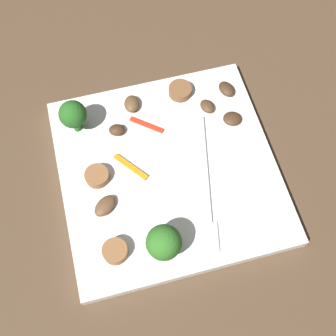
{
  "coord_description": "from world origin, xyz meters",
  "views": [
    {
      "loc": [
        0.22,
        -0.06,
        0.5
      ],
      "look_at": [
        0.0,
        0.0,
        0.02
      ],
      "focal_mm": 45.91,
      "sensor_mm": 36.0,
      "label": 1
    }
  ],
  "objects_px": {
    "fork": "(207,191)",
    "mushroom_1": "(105,206)",
    "mushroom_3": "(232,119)",
    "mushroom_4": "(117,130)",
    "sausage_slice_0": "(115,251)",
    "pepper_strip_1": "(131,167)",
    "mushroom_0": "(227,89)",
    "mushroom_5": "(132,104)",
    "mushroom_2": "(207,106)",
    "pepper_strip_2": "(147,125)",
    "sausage_slice_1": "(180,91)",
    "plate": "(168,171)",
    "broccoli_floret_0": "(73,115)",
    "sausage_slice_2": "(97,176)",
    "broccoli_floret_1": "(164,243)"
  },
  "relations": [
    {
      "from": "sausage_slice_0",
      "to": "pepper_strip_2",
      "type": "bearing_deg",
      "value": 154.73
    },
    {
      "from": "mushroom_2",
      "to": "pepper_strip_2",
      "type": "distance_m",
      "value": 0.08
    },
    {
      "from": "sausage_slice_1",
      "to": "mushroom_5",
      "type": "bearing_deg",
      "value": -86.46
    },
    {
      "from": "sausage_slice_1",
      "to": "mushroom_5",
      "type": "relative_size",
      "value": 1.18
    },
    {
      "from": "broccoli_floret_0",
      "to": "mushroom_3",
      "type": "xyz_separation_m",
      "value": [
        0.04,
        0.2,
        -0.03
      ]
    },
    {
      "from": "sausage_slice_2",
      "to": "mushroom_3",
      "type": "relative_size",
      "value": 1.23
    },
    {
      "from": "pepper_strip_1",
      "to": "pepper_strip_2",
      "type": "bearing_deg",
      "value": 148.57
    },
    {
      "from": "sausage_slice_0",
      "to": "pepper_strip_1",
      "type": "height_order",
      "value": "sausage_slice_0"
    },
    {
      "from": "sausage_slice_2",
      "to": "mushroom_2",
      "type": "xyz_separation_m",
      "value": [
        -0.06,
        0.16,
        -0.0
      ]
    },
    {
      "from": "plate",
      "to": "fork",
      "type": "xyz_separation_m",
      "value": [
        0.04,
        0.04,
        0.01
      ]
    },
    {
      "from": "pepper_strip_1",
      "to": "mushroom_5",
      "type": "bearing_deg",
      "value": 166.38
    },
    {
      "from": "broccoli_floret_0",
      "to": "broccoli_floret_1",
      "type": "bearing_deg",
      "value": 20.43
    },
    {
      "from": "mushroom_3",
      "to": "pepper_strip_2",
      "type": "distance_m",
      "value": 0.11
    },
    {
      "from": "broccoli_floret_1",
      "to": "mushroom_5",
      "type": "bearing_deg",
      "value": 177.9
    },
    {
      "from": "mushroom_4",
      "to": "pepper_strip_1",
      "type": "relative_size",
      "value": 0.4
    },
    {
      "from": "broccoli_floret_1",
      "to": "sausage_slice_0",
      "type": "xyz_separation_m",
      "value": [
        -0.01,
        -0.05,
        -0.02
      ]
    },
    {
      "from": "mushroom_1",
      "to": "plate",
      "type": "bearing_deg",
      "value": 110.22
    },
    {
      "from": "plate",
      "to": "mushroom_2",
      "type": "distance_m",
      "value": 0.1
    },
    {
      "from": "mushroom_3",
      "to": "fork",
      "type": "bearing_deg",
      "value": -34.85
    },
    {
      "from": "broccoli_floret_1",
      "to": "pepper_strip_1",
      "type": "distance_m",
      "value": 0.12
    },
    {
      "from": "plate",
      "to": "mushroom_3",
      "type": "height_order",
      "value": "mushroom_3"
    },
    {
      "from": "sausage_slice_2",
      "to": "pepper_strip_1",
      "type": "relative_size",
      "value": 0.58
    },
    {
      "from": "fork",
      "to": "broccoli_floret_1",
      "type": "distance_m",
      "value": 0.09
    },
    {
      "from": "mushroom_5",
      "to": "mushroom_1",
      "type": "bearing_deg",
      "value": -25.21
    },
    {
      "from": "mushroom_0",
      "to": "mushroom_5",
      "type": "relative_size",
      "value": 1.0
    },
    {
      "from": "mushroom_0",
      "to": "sausage_slice_0",
      "type": "bearing_deg",
      "value": -46.59
    },
    {
      "from": "mushroom_1",
      "to": "pepper_strip_2",
      "type": "xyz_separation_m",
      "value": [
        -0.1,
        0.07,
        -0.0
      ]
    },
    {
      "from": "fork",
      "to": "pepper_strip_1",
      "type": "bearing_deg",
      "value": -110.69
    },
    {
      "from": "mushroom_0",
      "to": "mushroom_4",
      "type": "relative_size",
      "value": 1.28
    },
    {
      "from": "sausage_slice_1",
      "to": "mushroom_4",
      "type": "distance_m",
      "value": 0.1
    },
    {
      "from": "fork",
      "to": "mushroom_1",
      "type": "distance_m",
      "value": 0.12
    },
    {
      "from": "sausage_slice_0",
      "to": "mushroom_1",
      "type": "relative_size",
      "value": 0.94
    },
    {
      "from": "mushroom_2",
      "to": "fork",
      "type": "bearing_deg",
      "value": -17.08
    },
    {
      "from": "mushroom_3",
      "to": "sausage_slice_0",
      "type": "bearing_deg",
      "value": -53.82
    },
    {
      "from": "broccoli_floret_1",
      "to": "mushroom_4",
      "type": "relative_size",
      "value": 2.47
    },
    {
      "from": "mushroom_1",
      "to": "mushroom_2",
      "type": "bearing_deg",
      "value": 123.21
    },
    {
      "from": "broccoli_floret_0",
      "to": "mushroom_0",
      "type": "relative_size",
      "value": 1.98
    },
    {
      "from": "broccoli_floret_1",
      "to": "mushroom_2",
      "type": "bearing_deg",
      "value": 148.81
    },
    {
      "from": "broccoli_floret_1",
      "to": "sausage_slice_0",
      "type": "relative_size",
      "value": 1.75
    },
    {
      "from": "broccoli_floret_0",
      "to": "sausage_slice_1",
      "type": "bearing_deg",
      "value": 97.71
    },
    {
      "from": "sausage_slice_1",
      "to": "pepper_strip_1",
      "type": "bearing_deg",
      "value": -43.99
    },
    {
      "from": "sausage_slice_1",
      "to": "pepper_strip_1",
      "type": "xyz_separation_m",
      "value": [
        0.09,
        -0.09,
        -0.0
      ]
    },
    {
      "from": "sausage_slice_0",
      "to": "mushroom_0",
      "type": "xyz_separation_m",
      "value": [
        -0.18,
        0.19,
        -0.0
      ]
    },
    {
      "from": "sausage_slice_0",
      "to": "plate",
      "type": "bearing_deg",
      "value": 136.3
    },
    {
      "from": "broccoli_floret_1",
      "to": "mushroom_4",
      "type": "height_order",
      "value": "broccoli_floret_1"
    },
    {
      "from": "sausage_slice_0",
      "to": "mushroom_2",
      "type": "relative_size",
      "value": 1.29
    },
    {
      "from": "sausage_slice_0",
      "to": "sausage_slice_2",
      "type": "distance_m",
      "value": 0.1
    },
    {
      "from": "broccoli_floret_0",
      "to": "sausage_slice_2",
      "type": "xyz_separation_m",
      "value": [
        0.08,
        0.01,
        -0.03
      ]
    },
    {
      "from": "mushroom_3",
      "to": "mushroom_4",
      "type": "xyz_separation_m",
      "value": [
        -0.02,
        -0.15,
        0.0
      ]
    },
    {
      "from": "sausage_slice_0",
      "to": "mushroom_2",
      "type": "distance_m",
      "value": 0.23
    }
  ]
}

